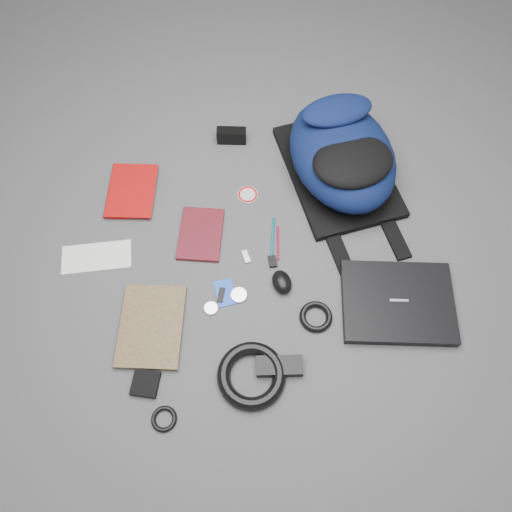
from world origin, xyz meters
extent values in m
plane|color=#4F4F51|center=(0.00, 0.00, 0.00)|extent=(4.00, 4.00, 0.00)
cube|color=black|center=(0.40, -0.28, 0.02)|extent=(0.42, 0.37, 0.04)
imported|color=#96080A|center=(-0.45, 0.40, 0.01)|extent=(0.23, 0.27, 0.03)
imported|color=#B7920D|center=(-0.48, -0.12, 0.01)|extent=(0.27, 0.32, 0.02)
cube|color=white|center=(-0.53, 0.14, 0.00)|extent=(0.25, 0.14, 0.00)
cube|color=#440D13|center=(-0.16, 0.14, 0.01)|extent=(0.21, 0.24, 0.02)
cube|color=black|center=(0.04, 0.51, 0.03)|extent=(0.12, 0.07, 0.06)
cylinder|color=silver|center=(0.04, 0.26, 0.00)|extent=(0.08, 0.08, 0.00)
cylinder|color=#0C5C6D|center=(0.08, 0.06, 0.00)|extent=(0.06, 0.15, 0.01)
cylinder|color=maroon|center=(0.09, 0.04, 0.00)|extent=(0.04, 0.13, 0.01)
cube|color=blue|center=(-0.13, -0.10, 0.00)|extent=(0.06, 0.10, 0.00)
cube|color=black|center=(-0.15, -0.10, 0.00)|extent=(0.04, 0.05, 0.01)
cube|color=#A5A5A7|center=(-0.03, 0.01, 0.00)|extent=(0.02, 0.05, 0.01)
cube|color=black|center=(0.05, -0.03, 0.01)|extent=(0.03, 0.04, 0.01)
ellipsoid|color=black|center=(0.06, -0.12, 0.02)|extent=(0.07, 0.09, 0.05)
cylinder|color=silver|center=(-0.19, -0.14, 0.01)|extent=(0.06, 0.06, 0.01)
cylinder|color=silver|center=(-0.09, -0.12, 0.01)|extent=(0.06, 0.06, 0.01)
torus|color=black|center=(0.13, -0.25, 0.01)|extent=(0.12, 0.12, 0.02)
cube|color=black|center=(-0.03, -0.38, 0.02)|extent=(0.15, 0.09, 0.03)
torus|color=black|center=(-0.12, -0.39, 0.02)|extent=(0.24, 0.24, 0.04)
cube|color=black|center=(-0.43, -0.33, 0.01)|extent=(0.10, 0.10, 0.02)
torus|color=black|center=(-0.40, -0.44, 0.01)|extent=(0.08, 0.08, 0.01)
camera|label=1|loc=(-0.19, -0.72, 1.53)|focal=35.00mm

